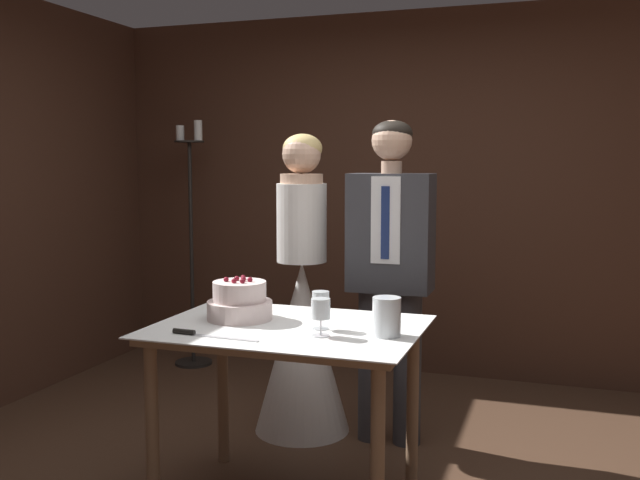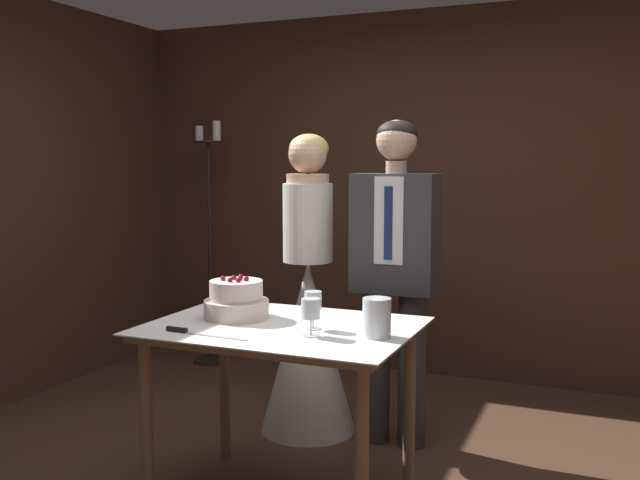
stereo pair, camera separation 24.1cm
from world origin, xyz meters
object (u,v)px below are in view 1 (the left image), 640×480
object	(u,v)px
wine_glass_near	(321,302)
groom	(391,262)
hurricane_candle	(387,318)
bride	(302,323)
cake_table	(288,350)
candle_stand	(192,253)
tiered_cake	(240,302)
cake_knife	(198,334)
wine_glass_middle	(321,311)

from	to	relation	value
wine_glass_near	groom	size ratio (longest dim) A/B	0.09
hurricane_candle	bride	bearing A→B (deg)	127.97
cake_table	groom	distance (m)	0.94
cake_table	candle_stand	bearing A→B (deg)	129.00
cake_table	tiered_cake	distance (m)	0.32
tiered_cake	wine_glass_near	xyz separation A→B (m)	(0.41, -0.06, 0.04)
cake_table	cake_knife	distance (m)	0.42
cake_table	wine_glass_near	size ratio (longest dim) A/B	7.06
tiered_cake	cake_knife	xyz separation A→B (m)	(-0.03, -0.34, -0.07)
wine_glass_middle	groom	xyz separation A→B (m)	(0.06, 0.99, 0.07)
tiered_cake	groom	distance (m)	0.96
hurricane_candle	cake_table	bearing A→B (deg)	174.93
hurricane_candle	candle_stand	xyz separation A→B (m)	(-1.95, 1.89, -0.05)
hurricane_candle	candle_stand	size ratio (longest dim) A/B	0.09
bride	candle_stand	size ratio (longest dim) A/B	0.92
cake_table	tiered_cake	bearing A→B (deg)	168.34
bride	groom	bearing A→B (deg)	-0.06
wine_glass_near	candle_stand	size ratio (longest dim) A/B	0.09
wine_glass_middle	groom	size ratio (longest dim) A/B	0.09
wine_glass_near	bride	distance (m)	1.01
groom	candle_stand	distance (m)	2.02
cake_knife	hurricane_candle	world-z (taller)	hurricane_candle
wine_glass_near	bride	size ratio (longest dim) A/B	0.10
cake_knife	candle_stand	bearing A→B (deg)	122.14
wine_glass_near	groom	distance (m)	0.88
candle_stand	cake_knife	bearing A→B (deg)	-60.45
wine_glass_near	wine_glass_middle	size ratio (longest dim) A/B	1.04
wine_glass_middle	hurricane_candle	bearing A→B (deg)	19.06
cake_table	wine_glass_middle	world-z (taller)	wine_glass_middle
cake_knife	groom	size ratio (longest dim) A/B	0.23
cake_knife	bride	size ratio (longest dim) A/B	0.23
cake_knife	groom	world-z (taller)	groom
hurricane_candle	groom	bearing A→B (deg)	102.23
wine_glass_middle	candle_stand	bearing A→B (deg)	130.53
cake_table	groom	xyz separation A→B (m)	(0.25, 0.86, 0.29)
wine_glass_near	bride	world-z (taller)	bride
wine_glass_near	wine_glass_middle	bearing A→B (deg)	-71.04
wine_glass_near	bride	xyz separation A→B (m)	(-0.41, 0.87, -0.31)
wine_glass_middle	bride	size ratio (longest dim) A/B	0.09
hurricane_candle	wine_glass_middle	bearing A→B (deg)	-160.94
wine_glass_middle	cake_table	bearing A→B (deg)	146.42
cake_table	groom	world-z (taller)	groom
bride	groom	xyz separation A→B (m)	(0.51, -0.00, 0.37)
cake_table	candle_stand	distance (m)	2.39
wine_glass_near	cake_table	bearing A→B (deg)	175.84
cake_table	cake_knife	size ratio (longest dim) A/B	2.94
tiered_cake	wine_glass_middle	size ratio (longest dim) A/B	1.89
candle_stand	cake_table	bearing A→B (deg)	-51.00
wine_glass_near	wine_glass_middle	xyz separation A→B (m)	(0.04, -0.12, -0.01)
wine_glass_middle	bride	bearing A→B (deg)	114.32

